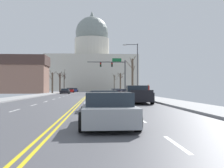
{
  "coord_description": "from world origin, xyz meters",
  "views": [
    {
      "loc": [
        1.47,
        -41.23,
        1.43
      ],
      "look_at": [
        5.86,
        30.96,
        2.3
      ],
      "focal_mm": 43.67,
      "sensor_mm": 36.0,
      "label": 1
    }
  ],
  "objects": [
    {
      "name": "pedestrian_00",
      "position": [
        7.65,
        4.78,
        1.04
      ],
      "size": [
        0.35,
        0.34,
        1.63
      ],
      "color": "black",
      "rests_on": "ground"
    },
    {
      "name": "flank_building_00",
      "position": [
        -18.91,
        34.45,
        4.13
      ],
      "size": [
        13.37,
        7.22,
        8.15
      ],
      "color": "slate",
      "rests_on": "ground"
    },
    {
      "name": "street_lamp_right",
      "position": [
        7.89,
        2.04,
        5.05
      ],
      "size": [
        2.44,
        0.24,
        8.3
      ],
      "color": "#333338",
      "rests_on": "ground"
    },
    {
      "name": "sedan_near_06",
      "position": [
        1.92,
        -31.22,
        0.59
      ],
      "size": [
        2.09,
        4.29,
        1.25
      ],
      "color": "#9EA3A8",
      "rests_on": "ground"
    },
    {
      "name": "sedan_oncoming_01",
      "position": [
        -5.33,
        32.46,
        0.6
      ],
      "size": [
        2.23,
        4.56,
        1.27
      ],
      "color": "#B71414",
      "rests_on": "ground"
    },
    {
      "name": "sedan_near_01",
      "position": [
        4.96,
        3.08,
        0.55
      ],
      "size": [
        1.98,
        4.62,
        1.18
      ],
      "color": "silver",
      "rests_on": "ground"
    },
    {
      "name": "bare_tree_02",
      "position": [
        8.65,
        36.96,
        3.01
      ],
      "size": [
        2.17,
        2.28,
        5.52
      ],
      "color": "#4C3D2D",
      "rests_on": "ground"
    },
    {
      "name": "sedan_near_00",
      "position": [
        5.26,
        9.96,
        0.56
      ],
      "size": [
        2.05,
        4.57,
        1.18
      ],
      "color": "navy",
      "rests_on": "ground"
    },
    {
      "name": "pickup_truck_near_04",
      "position": [
        5.29,
        -16.67,
        0.72
      ],
      "size": [
        2.41,
        5.55,
        1.6
      ],
      "color": "black",
      "rests_on": "ground"
    },
    {
      "name": "bicycle_parked",
      "position": [
        8.1,
        -3.49,
        0.49
      ],
      "size": [
        0.12,
        1.77,
        0.85
      ],
      "color": "black",
      "rests_on": "ground"
    },
    {
      "name": "sedan_oncoming_02",
      "position": [
        -5.01,
        44.19,
        0.55
      ],
      "size": [
        2.03,
        4.7,
        1.18
      ],
      "color": "navy",
      "rests_on": "ground"
    },
    {
      "name": "bare_tree_05",
      "position": [
        -8.57,
        46.61,
        3.55
      ],
      "size": [
        1.7,
        2.31,
        7.02
      ],
      "color": "#423328",
      "rests_on": "ground"
    },
    {
      "name": "bare_tree_04",
      "position": [
        8.06,
        53.9,
        3.26
      ],
      "size": [
        2.33,
        2.26,
        6.26
      ],
      "color": "brown",
      "rests_on": "ground"
    },
    {
      "name": "capitol_building",
      "position": [
        0.0,
        70.67,
        11.0
      ],
      "size": [
        35.65,
        20.48,
        32.85
      ],
      "color": "beige",
      "rests_on": "ground"
    },
    {
      "name": "flank_building_01",
      "position": [
        -15.99,
        24.0,
        4.48
      ],
      "size": [
        12.25,
        7.79,
        8.82
      ],
      "color": "#8C6656",
      "rests_on": "ground"
    },
    {
      "name": "ground",
      "position": [
        0.0,
        -0.0,
        0.02
      ],
      "size": [
        20.0,
        180.0,
        0.2
      ],
      "color": "#4B4B50"
    },
    {
      "name": "bare_tree_01",
      "position": [
        -8.2,
        20.43,
        2.55
      ],
      "size": [
        1.59,
        2.21,
        5.22
      ],
      "color": "brown",
      "rests_on": "ground"
    },
    {
      "name": "pedestrian_01",
      "position": [
        8.98,
        -2.94,
        1.1
      ],
      "size": [
        0.35,
        0.34,
        1.73
      ],
      "color": "#33333D",
      "rests_on": "ground"
    },
    {
      "name": "sedan_near_05",
      "position": [
        1.95,
        -24.06,
        0.59
      ],
      "size": [
        2.16,
        4.5,
        1.24
      ],
      "color": "black",
      "rests_on": "ground"
    },
    {
      "name": "sedan_near_03",
      "position": [
        5.17,
        -9.68,
        0.58
      ],
      "size": [
        2.03,
        4.54,
        1.23
      ],
      "color": "#B71414",
      "rests_on": "ground"
    },
    {
      "name": "sedan_oncoming_00",
      "position": [
        -5.32,
        20.24,
        0.55
      ],
      "size": [
        2.09,
        4.66,
        1.15
      ],
      "color": "black",
      "rests_on": "ground"
    },
    {
      "name": "signal_gantry",
      "position": [
        5.46,
        14.9,
        5.33
      ],
      "size": [
        7.91,
        0.41,
        7.32
      ],
      "color": "#28282D",
      "rests_on": "ground"
    },
    {
      "name": "sedan_near_02",
      "position": [
        5.03,
        -3.08,
        0.54
      ],
      "size": [
        2.1,
        4.48,
        1.12
      ],
      "color": "#B71414",
      "rests_on": "ground"
    },
    {
      "name": "bare_tree_00",
      "position": [
        8.09,
        7.19,
        3.47
      ],
      "size": [
        1.73,
        1.93,
        6.88
      ],
      "color": "brown",
      "rests_on": "ground"
    },
    {
      "name": "bare_tree_03",
      "position": [
        -8.09,
        32.68,
        2.86
      ],
      "size": [
        2.33,
        1.69,
        5.58
      ],
      "color": "#423328",
      "rests_on": "ground"
    }
  ]
}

